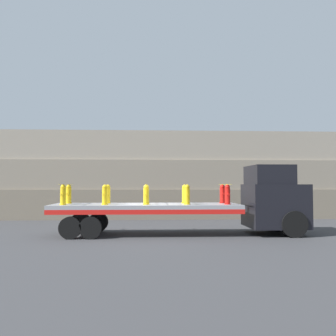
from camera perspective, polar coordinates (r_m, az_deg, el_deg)
ground_plane at (r=17.16m, az=-3.35°, el=-10.13°), size 120.00×120.00×0.00m
rock_cliff at (r=25.77m, az=-3.20°, el=-1.09°), size 60.00×3.30×5.82m
truck_cab at (r=18.00m, az=16.08°, el=-4.63°), size 2.51×2.70×3.14m
flatbed_trailer at (r=17.06m, az=-5.25°, el=-6.39°), size 8.40×2.66×1.39m
fire_hydrant_yellow_near_0 at (r=16.86m, az=-15.70°, el=-3.97°), size 0.30×0.49×0.88m
fire_hydrant_yellow_far_0 at (r=17.96m, az=-14.90°, el=-3.89°), size 0.30×0.49×0.88m
fire_hydrant_yellow_near_1 at (r=16.56m, az=-9.60°, el=-4.06°), size 0.30×0.49×0.88m
fire_hydrant_yellow_far_1 at (r=17.68m, az=-9.17°, el=-3.96°), size 0.30×0.49×0.88m
fire_hydrant_yellow_near_2 at (r=16.45m, az=-3.35°, el=-4.10°), size 0.30×0.49×0.88m
fire_hydrant_yellow_far_2 at (r=17.58m, az=-3.32°, el=-4.00°), size 0.30×0.49×0.88m
fire_hydrant_yellow_near_3 at (r=16.53m, az=2.92°, el=-4.09°), size 0.30×0.49×0.88m
fire_hydrant_yellow_far_3 at (r=17.66m, az=2.54°, el=-3.99°), size 0.30×0.49×0.88m
fire_hydrant_red_near_4 at (r=16.81m, az=9.04°, el=-4.04°), size 0.30×0.49×0.88m
fire_hydrant_red_far_4 at (r=17.92m, az=8.29°, el=-3.95°), size 0.30×0.49×0.88m
cargo_strap_rear at (r=17.41m, az=-15.27°, el=-2.42°), size 0.05×2.76×0.01m
cargo_strap_middle at (r=17.01m, az=-3.33°, el=-2.50°), size 0.05×2.76×0.01m
cargo_strap_front at (r=17.36m, az=8.64°, el=-2.48°), size 0.05×2.76×0.01m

